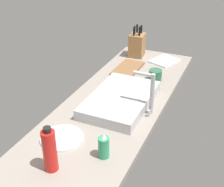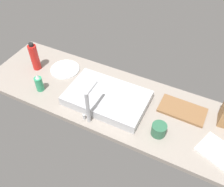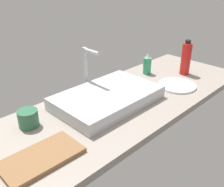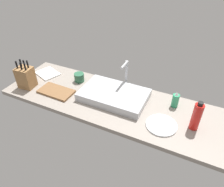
% 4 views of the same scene
% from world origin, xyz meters
% --- Properties ---
extents(countertop_slab, '(1.82, 0.57, 0.04)m').
position_xyz_m(countertop_slab, '(0.00, 0.00, 0.02)').
color(countertop_slab, gray).
rests_on(countertop_slab, ground).
extents(sink_basin, '(0.53, 0.33, 0.06)m').
position_xyz_m(sink_basin, '(0.00, 0.04, 0.07)').
color(sink_basin, '#B7BABF').
rests_on(sink_basin, countertop_slab).
extents(faucet, '(0.06, 0.12, 0.25)m').
position_xyz_m(faucet, '(0.02, 0.22, 0.18)').
color(faucet, '#B7BABF').
rests_on(faucet, countertop_slab).
extents(cutting_board, '(0.30, 0.16, 0.02)m').
position_xyz_m(cutting_board, '(-0.47, -0.10, 0.04)').
color(cutting_board, brown).
rests_on(cutting_board, countertop_slab).
extents(soap_bottle, '(0.05, 0.05, 0.13)m').
position_xyz_m(soap_bottle, '(0.46, 0.15, 0.09)').
color(soap_bottle, '#2D9966').
rests_on(soap_bottle, countertop_slab).
extents(water_bottle, '(0.06, 0.06, 0.22)m').
position_xyz_m(water_bottle, '(0.63, -0.03, 0.14)').
color(water_bottle, red).
rests_on(water_bottle, countertop_slab).
extents(dinner_plate, '(0.22, 0.22, 0.01)m').
position_xyz_m(dinner_plate, '(0.43, -0.10, 0.04)').
color(dinner_plate, white).
rests_on(dinner_plate, countertop_slab).
extents(dish_towel, '(0.25, 0.23, 0.01)m').
position_xyz_m(dish_towel, '(-0.73, 0.11, 0.04)').
color(dish_towel, white).
rests_on(dish_towel, countertop_slab).
extents(coffee_mug, '(0.09, 0.09, 0.08)m').
position_xyz_m(coffee_mug, '(-0.39, 0.13, 0.07)').
color(coffee_mug, '#2D6647').
rests_on(coffee_mug, countertop_slab).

